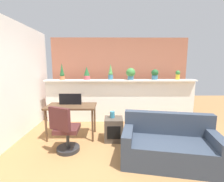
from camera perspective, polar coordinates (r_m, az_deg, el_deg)
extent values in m
plane|color=#9E7042|center=(3.10, 5.40, -22.97)|extent=(12.00, 12.00, 0.00)
cube|color=white|center=(4.74, 2.99, -3.63)|extent=(4.29, 0.16, 1.20)
cube|color=white|center=(4.60, 3.09, 3.82)|extent=(4.29, 0.33, 0.04)
cube|color=#AD664C|center=(5.23, 2.64, 4.78)|extent=(4.29, 0.10, 2.50)
cylinder|color=#C66B42|center=(4.75, -17.28, 4.46)|extent=(0.14, 0.14, 0.10)
sphere|color=#235B2D|center=(4.75, -17.33, 5.52)|extent=(0.13, 0.13, 0.13)
cone|color=#235B2D|center=(4.74, -17.43, 7.62)|extent=(0.11, 0.11, 0.30)
cylinder|color=#B7474C|center=(4.67, -8.94, 4.73)|extent=(0.18, 0.18, 0.11)
cone|color=#235B2D|center=(4.66, -9.00, 6.98)|extent=(0.17, 0.17, 0.26)
cylinder|color=#386B84|center=(4.61, -0.51, 4.95)|extent=(0.14, 0.14, 0.14)
sphere|color=#4C9347|center=(4.61, -0.51, 6.24)|extent=(0.12, 0.12, 0.12)
cone|color=#4C9347|center=(4.60, -0.51, 8.07)|extent=(0.10, 0.10, 0.25)
cylinder|color=#386B84|center=(4.59, 6.65, 4.67)|extent=(0.17, 0.17, 0.10)
sphere|color=#3D843D|center=(4.58, 6.68, 6.54)|extent=(0.26, 0.26, 0.26)
cylinder|color=#386B84|center=(4.76, 14.96, 4.68)|extent=(0.17, 0.17, 0.12)
sphere|color=#235B2D|center=(4.75, 15.03, 6.31)|extent=(0.20, 0.20, 0.20)
cylinder|color=gold|center=(4.98, 22.32, 4.64)|extent=(0.11, 0.11, 0.15)
sphere|color=#3D843D|center=(4.97, 22.41, 6.04)|extent=(0.13, 0.13, 0.13)
cylinder|color=brown|center=(3.80, -22.45, -11.46)|extent=(0.04, 0.04, 0.71)
cylinder|color=brown|center=(3.55, -6.95, -12.22)|extent=(0.04, 0.04, 0.71)
cylinder|color=brown|center=(4.24, -19.93, -9.17)|extent=(0.04, 0.04, 0.71)
cylinder|color=brown|center=(4.02, -6.17, -9.63)|extent=(0.04, 0.04, 0.71)
cube|color=brown|center=(3.76, -14.27, -5.23)|extent=(1.10, 0.60, 0.04)
cube|color=black|center=(3.81, -14.63, -2.80)|extent=(0.51, 0.04, 0.25)
cylinder|color=#262628|center=(3.43, -15.32, -19.24)|extent=(0.44, 0.44, 0.07)
cylinder|color=#333333|center=(3.34, -15.47, -16.13)|extent=(0.06, 0.06, 0.34)
cube|color=#4C2323|center=(3.25, -15.63, -12.77)|extent=(0.44, 0.44, 0.08)
cube|color=#4C2323|center=(3.04, -18.19, -9.47)|extent=(0.43, 0.25, 0.42)
cube|color=#4C4238|center=(3.65, 0.58, -13.35)|extent=(0.40, 0.40, 0.50)
cube|color=black|center=(3.47, 0.64, -14.55)|extent=(0.28, 0.04, 0.28)
cylinder|color=teal|center=(3.57, 0.11, -8.38)|extent=(0.11, 0.11, 0.14)
cube|color=#333D4C|center=(3.05, 19.66, -19.69)|extent=(1.67, 1.04, 0.40)
cube|color=#333D4C|center=(3.16, 19.15, -10.69)|extent=(1.56, 0.45, 0.40)
cube|color=#333D4C|center=(2.89, 5.69, -14.68)|extent=(0.30, 0.78, 0.16)
cube|color=#333D4C|center=(3.13, 33.10, -14.27)|extent=(0.30, 0.78, 0.16)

